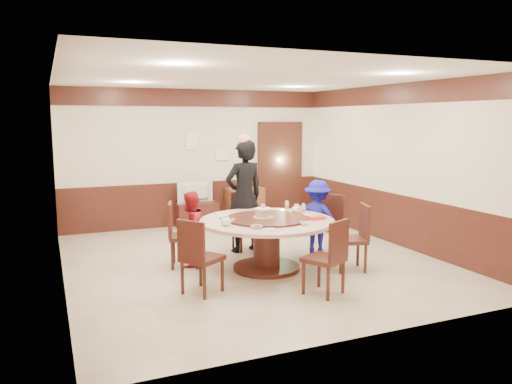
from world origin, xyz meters
name	(u,v)px	position (x,y,z in m)	size (l,w,h in m)	color
room	(252,192)	(0.01, 0.01, 1.08)	(6.00, 6.04, 2.84)	beige
banquet_table	(267,234)	(0.03, -0.51, 0.53)	(1.95, 1.95, 0.78)	#3F1A13
chair_0	(327,236)	(1.28, -0.12, 0.30)	(0.61, 0.61, 0.97)	#3F1A13
chair_1	(246,231)	(0.19, 0.70, 0.30)	(0.45, 0.46, 0.97)	#3F1A13
chair_2	(183,246)	(-1.06, 0.12, 0.30)	(0.55, 0.55, 0.97)	#3F1A13
chair_3	(201,270)	(-1.15, -1.11, 0.30)	(0.61, 0.61, 0.97)	#3F1A13
chair_4	(325,271)	(0.28, -1.75, 0.30)	(0.59, 0.60, 0.97)	#3F1A13
chair_5	(351,250)	(1.16, -1.01, 0.30)	(0.56, 0.55, 0.97)	#3F1A13
person_standing	(244,196)	(0.11, 0.58, 0.93)	(0.68, 0.45, 1.86)	black
person_red	(191,229)	(-0.95, 0.10, 0.57)	(0.55, 0.43, 1.13)	#B01723
person_blue	(318,218)	(1.09, -0.14, 0.62)	(0.80, 0.46, 1.23)	#18189C
birthday_cake	(263,213)	(-0.01, -0.48, 0.85)	(0.29, 0.29, 0.20)	white
teapot_left	(226,221)	(-0.67, -0.69, 0.81)	(0.17, 0.15, 0.13)	white
teapot_right	(296,210)	(0.64, -0.27, 0.81)	(0.17, 0.15, 0.13)	white
bowl_0	(223,217)	(-0.53, -0.19, 0.77)	(0.15, 0.15, 0.04)	white
bowl_1	(304,223)	(0.35, -1.06, 0.77)	(0.13, 0.13, 0.04)	white
bowl_2	(256,227)	(-0.34, -1.01, 0.77)	(0.15, 0.15, 0.04)	white
bowl_3	(309,216)	(0.66, -0.62, 0.77)	(0.14, 0.14, 0.04)	white
saucer_near	(270,230)	(-0.22, -1.16, 0.76)	(0.18, 0.18, 0.01)	white
saucer_far	(280,211)	(0.48, -0.01, 0.76)	(0.18, 0.18, 0.01)	white
shrimp_platter	(316,219)	(0.65, -0.86, 0.78)	(0.30, 0.20, 0.06)	white
bottle_0	(299,213)	(0.52, -0.59, 0.83)	(0.06, 0.06, 0.16)	silver
bottle_1	(303,210)	(0.68, -0.41, 0.83)	(0.06, 0.06, 0.16)	silver
bottle_2	(287,207)	(0.57, -0.08, 0.83)	(0.06, 0.06, 0.16)	silver
tv_stand	(197,215)	(-0.08, 2.75, 0.25)	(0.85, 0.45, 0.50)	#3F1A13
television	(197,192)	(-0.08, 2.75, 0.72)	(0.77, 0.10, 0.44)	gray
side_cabinet	(244,205)	(0.98, 2.78, 0.38)	(0.80, 0.40, 0.75)	brown
thermos	(247,179)	(1.04, 2.78, 0.94)	(0.15, 0.15, 0.38)	silver
notice_left	(192,141)	(-0.10, 2.96, 1.75)	(0.25, 0.00, 0.35)	white
notice_right	(222,155)	(0.55, 2.96, 1.45)	(0.30, 0.00, 0.22)	white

